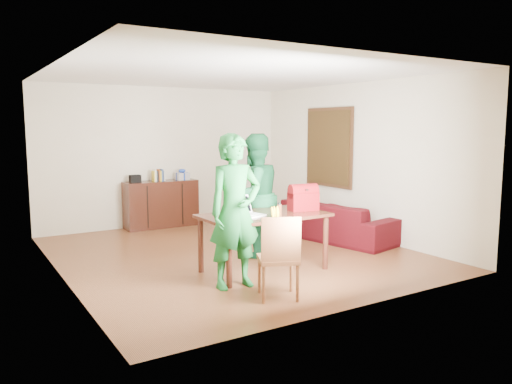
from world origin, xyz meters
TOP-DOWN VIEW (x-y plane):
  - room at (0.01, 0.13)m, footprint 5.20×5.70m
  - table at (-0.11, -1.04)m, footprint 1.67×0.95m
  - chair at (-0.56, -2.05)m, footprint 0.57×0.56m
  - person_near at (-0.77, -1.44)m, footprint 0.69×0.47m
  - person_far at (0.20, -0.29)m, footprint 0.97×0.80m
  - laptop at (-0.37, -1.11)m, footprint 0.43×0.35m
  - bananas at (-0.16, -1.40)m, footprint 0.17×0.11m
  - bottle at (-0.08, -1.37)m, footprint 0.08×0.08m
  - red_bag at (0.51, -1.08)m, footprint 0.43×0.30m
  - sofa at (1.95, -0.07)m, footprint 1.31×2.37m

SIDE VIEW (x-z plane):
  - chair at x=-0.56m, z-range -0.20..0.76m
  - sofa at x=1.95m, z-range 0.00..0.65m
  - table at x=-0.11m, z-range 0.29..1.07m
  - bananas at x=-0.16m, z-range 0.78..0.84m
  - laptop at x=-0.37m, z-range 0.70..0.96m
  - bottle at x=-0.08m, z-range 0.78..0.97m
  - person_far at x=0.20m, z-range 0.00..1.84m
  - red_bag at x=0.51m, z-range 0.78..1.07m
  - person_near at x=-0.77m, z-range 0.00..1.86m
  - room at x=0.01m, z-range -0.14..2.76m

